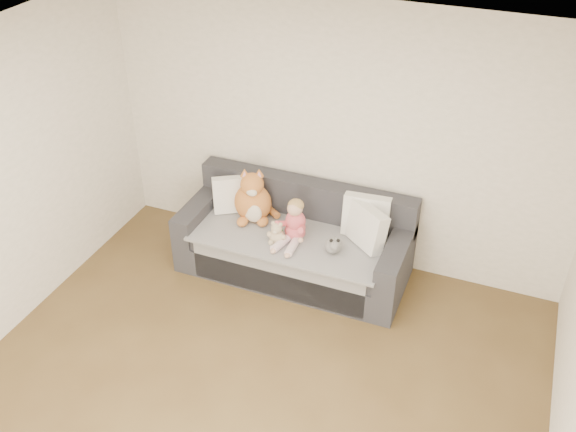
% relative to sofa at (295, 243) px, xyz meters
% --- Properties ---
extents(room_shell, '(5.00, 5.00, 5.00)m').
position_rel_sofa_xyz_m(room_shell, '(0.23, -1.64, 0.99)').
color(room_shell, brown).
rests_on(room_shell, ground).
extents(sofa, '(2.20, 0.94, 0.85)m').
position_rel_sofa_xyz_m(sofa, '(0.00, 0.00, 0.00)').
color(sofa, '#292A2F').
rests_on(sofa, ground).
extents(cushion_left, '(0.43, 0.36, 0.37)m').
position_rel_sofa_xyz_m(cushion_left, '(-0.70, 0.10, 0.34)').
color(cushion_left, white).
rests_on(cushion_left, sofa).
extents(cushion_right_back, '(0.45, 0.24, 0.41)m').
position_rel_sofa_xyz_m(cushion_right_back, '(0.64, 0.19, 0.36)').
color(cushion_right_back, white).
rests_on(cushion_right_back, sofa).
extents(cushion_right_front, '(0.45, 0.41, 0.40)m').
position_rel_sofa_xyz_m(cushion_right_front, '(0.69, 0.03, 0.36)').
color(cushion_right_front, white).
rests_on(cushion_right_front, sofa).
extents(toddler, '(0.30, 0.43, 0.43)m').
position_rel_sofa_xyz_m(toddler, '(0.04, -0.16, 0.34)').
color(toddler, '#BF4360').
rests_on(toddler, sofa).
extents(plush_cat, '(0.45, 0.45, 0.57)m').
position_rel_sofa_xyz_m(plush_cat, '(-0.46, 0.03, 0.37)').
color(plush_cat, '#B15127').
rests_on(plush_cat, sofa).
extents(teddy_bear, '(0.19, 0.14, 0.24)m').
position_rel_sofa_xyz_m(teddy_bear, '(-0.08, -0.27, 0.26)').
color(teddy_bear, tan).
rests_on(teddy_bear, sofa).
extents(plush_cow, '(0.16, 0.23, 0.19)m').
position_rel_sofa_xyz_m(plush_cow, '(0.45, -0.20, 0.24)').
color(plush_cow, white).
rests_on(plush_cow, sofa).
extents(sippy_cup, '(0.11, 0.07, 0.12)m').
position_rel_sofa_xyz_m(sippy_cup, '(-0.12, -0.16, 0.22)').
color(sippy_cup, '#423591').
rests_on(sippy_cup, sofa).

